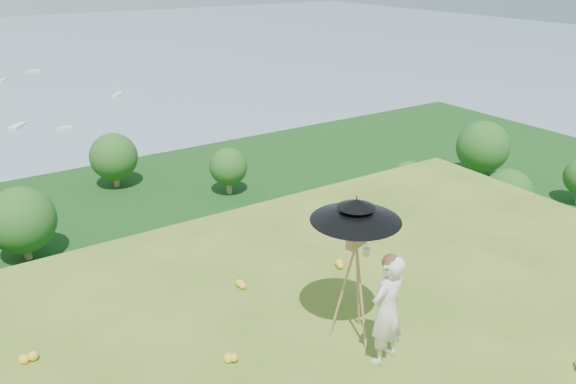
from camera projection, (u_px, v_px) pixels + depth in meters
shoreline_tier at (6, 277)px, 77.70m from camera, size 170.00×28.00×8.00m
slope_trees at (39, 270)px, 38.70m from camera, size 110.00×50.00×6.00m
painter at (387, 310)px, 7.07m from camera, size 0.62×0.47×1.54m
field_easel at (354, 282)px, 7.48m from camera, size 0.82×0.82×1.76m
sun_umbrella at (356, 220)px, 7.16m from camera, size 1.47×1.47×0.66m
painter_cap at (391, 259)px, 6.79m from camera, size 0.24×0.28×0.10m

